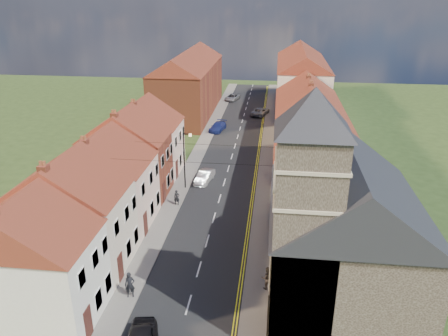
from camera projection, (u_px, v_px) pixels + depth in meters
The scene contains 26 objects.
ground at pixel (182, 326), 27.11m from camera, with size 160.00×160.00×0.00m, color #3C5424.
road at pixel (232, 157), 54.68m from camera, with size 7.00×90.00×0.02m, color black.
pavement_left at pixel (197, 155), 55.14m from camera, with size 1.80×90.00×0.12m, color gray.
pavement_right at pixel (267, 158), 54.17m from camera, with size 1.80×90.00×0.12m, color gray.
church at pixel (339, 226), 26.91m from camera, with size 11.25×14.25×15.20m.
cottage_r_tudor at pixel (322, 184), 36.06m from camera, with size 8.30×5.20×9.00m.
cottage_r_white_near at pixel (317, 161), 41.02m from camera, with size 8.30×6.00×9.00m.
cottage_r_cream_mid at pixel (313, 142), 45.98m from camera, with size 8.30×5.20×9.00m.
cottage_r_pink at pixel (310, 128), 50.94m from camera, with size 8.30×6.00×9.00m.
cottage_r_white_far at pixel (308, 115), 55.90m from camera, with size 8.30×5.20×9.00m.
cottage_r_cream_far at pixel (305, 105), 60.87m from camera, with size 8.30×6.00×9.00m.
cottage_l_brick_near at pixel (27, 259), 26.25m from camera, with size 8.30×5.70×8.80m.
cottage_l_cream at pixel (70, 212), 31.53m from camera, with size 8.30×6.30×9.10m.
cottage_l_white at pixel (103, 178), 37.47m from camera, with size 8.30×6.90×8.80m.
cottage_l_brick_mid at pixel (126, 152), 43.01m from camera, with size 8.30×5.70×9.10m.
cottage_l_pink at pixel (143, 136), 48.40m from camera, with size 8.30×6.30×8.80m.
block_right_far at pixel (301, 79), 74.62m from camera, with size 8.30×24.20×10.50m.
block_left_far at pixel (189, 82), 72.08m from camera, with size 8.30×24.20×10.50m.
lamppost at pixel (185, 157), 44.57m from camera, with size 0.88×0.15×6.00m.
car_mid at pixel (205, 177), 47.28m from camera, with size 1.30×3.72×1.23m, color #B1B3B9.
car_far at pixel (218, 127), 64.46m from camera, with size 1.72×4.23×1.23m, color navy.
car_distant at pixel (232, 97), 82.25m from camera, with size 1.95×4.22×1.17m, color #9A9BA1.
pedestrian_left at pixel (130, 285), 29.24m from camera, with size 0.68×0.44×1.86m, color black.
pedestrian_right at pixel (267, 278), 30.05m from camera, with size 0.83×0.65×1.71m, color #2A2421.
car_distant_b at pixel (260, 111), 72.52m from camera, with size 2.16×4.68×1.30m, color #919498.
pedestrian_left_b at pixel (177, 198), 41.92m from camera, with size 0.55×0.36×1.51m, color black.
Camera 1 is at (5.14, -20.90, 19.38)m, focal length 35.00 mm.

